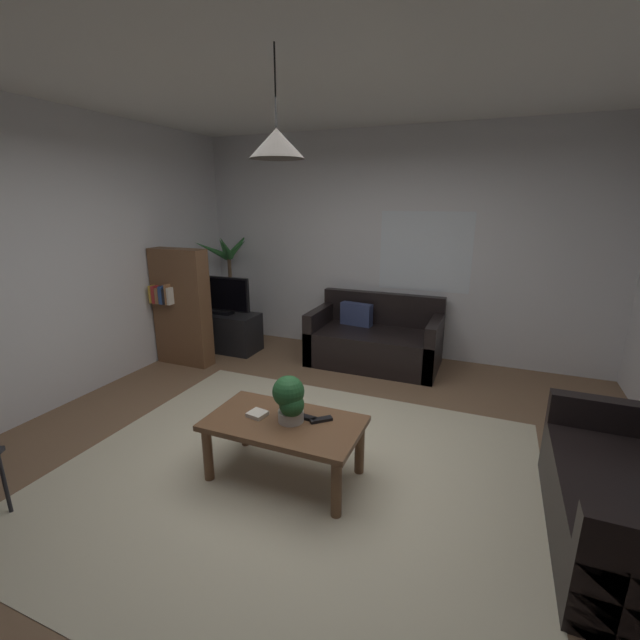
# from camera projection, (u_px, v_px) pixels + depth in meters

# --- Properties ---
(floor) EXTENTS (5.16, 5.34, 0.02)m
(floor) POSITION_uv_depth(u_px,v_px,m) (305.00, 462.00, 3.26)
(floor) COLOR brown
(floor) RESTS_ON ground
(rug) EXTENTS (3.36, 2.94, 0.01)m
(rug) POSITION_uv_depth(u_px,v_px,m) (294.00, 475.00, 3.08)
(rug) COLOR beige
(rug) RESTS_ON ground
(wall_back) EXTENTS (5.28, 0.06, 2.78)m
(wall_back) POSITION_uv_depth(u_px,v_px,m) (393.00, 246.00, 5.28)
(wall_back) COLOR silver
(wall_back) RESTS_ON ground
(wall_left) EXTENTS (0.06, 5.34, 2.78)m
(wall_left) POSITION_uv_depth(u_px,v_px,m) (42.00, 263.00, 3.84)
(wall_left) COLOR silver
(wall_left) RESTS_ON ground
(ceiling) EXTENTS (5.16, 5.34, 0.02)m
(ceiling) POSITION_uv_depth(u_px,v_px,m) (301.00, 51.00, 2.50)
(ceiling) COLOR white
(window_pane) EXTENTS (1.10, 0.01, 0.95)m
(window_pane) POSITION_uv_depth(u_px,v_px,m) (425.00, 252.00, 5.12)
(window_pane) COLOR white
(couch_under_window) EXTENTS (1.53, 0.83, 0.82)m
(couch_under_window) POSITION_uv_depth(u_px,v_px,m) (374.00, 342.00, 5.15)
(couch_under_window) COLOR black
(couch_under_window) RESTS_ON ground
(coffee_table) EXTENTS (1.09, 0.61, 0.44)m
(coffee_table) POSITION_uv_depth(u_px,v_px,m) (284.00, 430.00, 2.98)
(coffee_table) COLOR brown
(coffee_table) RESTS_ON ground
(book_on_table_0) EXTENTS (0.14, 0.14, 0.03)m
(book_on_table_0) POSITION_uv_depth(u_px,v_px,m) (257.00, 414.00, 3.03)
(book_on_table_0) COLOR beige
(book_on_table_0) RESTS_ON coffee_table
(remote_on_table_0) EXTENTS (0.16, 0.06, 0.02)m
(remote_on_table_0) POSITION_uv_depth(u_px,v_px,m) (306.00, 417.00, 2.99)
(remote_on_table_0) COLOR black
(remote_on_table_0) RESTS_ON coffee_table
(remote_on_table_1) EXTENTS (0.15, 0.14, 0.02)m
(remote_on_table_1) POSITION_uv_depth(u_px,v_px,m) (321.00, 420.00, 2.96)
(remote_on_table_1) COLOR black
(remote_on_table_1) RESTS_ON coffee_table
(potted_plant_on_table) EXTENTS (0.23, 0.22, 0.34)m
(potted_plant_on_table) POSITION_uv_depth(u_px,v_px,m) (290.00, 399.00, 2.91)
(potted_plant_on_table) COLOR beige
(potted_plant_on_table) RESTS_ON coffee_table
(tv_stand) EXTENTS (0.90, 0.44, 0.50)m
(tv_stand) POSITION_uv_depth(u_px,v_px,m) (226.00, 331.00, 5.64)
(tv_stand) COLOR black
(tv_stand) RESTS_ON ground
(tv) EXTENTS (0.78, 0.16, 0.49)m
(tv) POSITION_uv_depth(u_px,v_px,m) (222.00, 295.00, 5.49)
(tv) COLOR black
(tv) RESTS_ON tv_stand
(potted_palm_corner) EXTENTS (0.68, 0.85, 1.54)m
(potted_palm_corner) POSITION_uv_depth(u_px,v_px,m) (231.00, 296.00, 5.97)
(potted_palm_corner) COLOR #4C4C51
(potted_palm_corner) RESTS_ON ground
(bookshelf_corner) EXTENTS (0.70, 0.31, 1.40)m
(bookshelf_corner) POSITION_uv_depth(u_px,v_px,m) (181.00, 307.00, 5.05)
(bookshelf_corner) COLOR brown
(bookshelf_corner) RESTS_ON ground
(pendant_lamp) EXTENTS (0.33, 0.33, 0.61)m
(pendant_lamp) POSITION_uv_depth(u_px,v_px,m) (277.00, 143.00, 2.47)
(pendant_lamp) COLOR black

